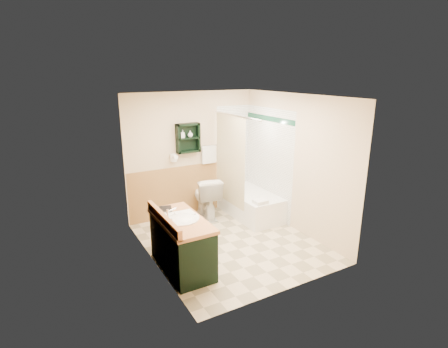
{
  "coord_description": "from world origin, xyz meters",
  "views": [
    {
      "loc": [
        -2.66,
        -4.55,
        2.75
      ],
      "look_at": [
        -0.0,
        0.2,
        1.14
      ],
      "focal_mm": 28.0,
      "sensor_mm": 36.0,
      "label": 1
    }
  ],
  "objects_px": {
    "soap_bottle_a": "(183,136)",
    "toilet": "(206,197)",
    "wall_shelf": "(188,138)",
    "hair_dryer": "(173,158)",
    "bathtub": "(249,203)",
    "vanity_book": "(159,203)",
    "vanity": "(182,244)",
    "soap_bottle_b": "(190,135)"
  },
  "relations": [
    {
      "from": "soap_bottle_a",
      "to": "toilet",
      "type": "bearing_deg",
      "value": -31.54
    },
    {
      "from": "wall_shelf",
      "to": "hair_dryer",
      "type": "bearing_deg",
      "value": 175.24
    },
    {
      "from": "bathtub",
      "to": "vanity_book",
      "type": "relative_size",
      "value": 6.03
    },
    {
      "from": "vanity_book",
      "to": "soap_bottle_a",
      "type": "xyz_separation_m",
      "value": [
        0.95,
        1.3,
        0.7
      ]
    },
    {
      "from": "vanity",
      "to": "soap_bottle_a",
      "type": "relative_size",
      "value": 8.18
    },
    {
      "from": "soap_bottle_b",
      "to": "bathtub",
      "type": "bearing_deg",
      "value": -29.29
    },
    {
      "from": "vanity",
      "to": "soap_bottle_b",
      "type": "xyz_separation_m",
      "value": [
        0.94,
        1.74,
        1.23
      ]
    },
    {
      "from": "toilet",
      "to": "soap_bottle_b",
      "type": "bearing_deg",
      "value": -36.58
    },
    {
      "from": "wall_shelf",
      "to": "toilet",
      "type": "height_order",
      "value": "wall_shelf"
    },
    {
      "from": "soap_bottle_b",
      "to": "toilet",
      "type": "bearing_deg",
      "value": -46.92
    },
    {
      "from": "toilet",
      "to": "soap_bottle_b",
      "type": "distance_m",
      "value": 1.25
    },
    {
      "from": "wall_shelf",
      "to": "hair_dryer",
      "type": "height_order",
      "value": "wall_shelf"
    },
    {
      "from": "vanity",
      "to": "bathtub",
      "type": "xyz_separation_m",
      "value": [
        1.92,
        1.19,
        -0.15
      ]
    },
    {
      "from": "wall_shelf",
      "to": "soap_bottle_b",
      "type": "distance_m",
      "value": 0.08
    },
    {
      "from": "toilet",
      "to": "soap_bottle_a",
      "type": "relative_size",
      "value": 5.54
    },
    {
      "from": "vanity_book",
      "to": "soap_bottle_b",
      "type": "bearing_deg",
      "value": 65.72
    },
    {
      "from": "bathtub",
      "to": "soap_bottle_b",
      "type": "bearing_deg",
      "value": 150.71
    },
    {
      "from": "bathtub",
      "to": "toilet",
      "type": "distance_m",
      "value": 0.86
    },
    {
      "from": "soap_bottle_a",
      "to": "hair_dryer",
      "type": "bearing_deg",
      "value": 171.14
    },
    {
      "from": "wall_shelf",
      "to": "toilet",
      "type": "distance_m",
      "value": 1.2
    },
    {
      "from": "hair_dryer",
      "to": "vanity_book",
      "type": "relative_size",
      "value": 0.96
    },
    {
      "from": "wall_shelf",
      "to": "soap_bottle_a",
      "type": "xyz_separation_m",
      "value": [
        -0.11,
        -0.01,
        0.05
      ]
    },
    {
      "from": "wall_shelf",
      "to": "vanity_book",
      "type": "height_order",
      "value": "wall_shelf"
    },
    {
      "from": "vanity",
      "to": "toilet",
      "type": "bearing_deg",
      "value": 53.09
    },
    {
      "from": "wall_shelf",
      "to": "soap_bottle_b",
      "type": "xyz_separation_m",
      "value": [
        0.04,
        -0.01,
        0.06
      ]
    },
    {
      "from": "wall_shelf",
      "to": "soap_bottle_a",
      "type": "height_order",
      "value": "wall_shelf"
    },
    {
      "from": "wall_shelf",
      "to": "bathtub",
      "type": "xyz_separation_m",
      "value": [
        1.03,
        -0.56,
        -1.31
      ]
    },
    {
      "from": "toilet",
      "to": "vanity_book",
      "type": "distance_m",
      "value": 1.76
    },
    {
      "from": "hair_dryer",
      "to": "wall_shelf",
      "type": "bearing_deg",
      "value": -4.76
    },
    {
      "from": "soap_bottle_a",
      "to": "soap_bottle_b",
      "type": "bearing_deg",
      "value": 0.0
    },
    {
      "from": "hair_dryer",
      "to": "vanity_book",
      "type": "distance_m",
      "value": 1.56
    },
    {
      "from": "wall_shelf",
      "to": "soap_bottle_b",
      "type": "bearing_deg",
      "value": -6.57
    },
    {
      "from": "vanity_book",
      "to": "vanity",
      "type": "bearing_deg",
      "value": -53.41
    },
    {
      "from": "wall_shelf",
      "to": "vanity_book",
      "type": "relative_size",
      "value": 2.21
    },
    {
      "from": "vanity",
      "to": "wall_shelf",
      "type": "bearing_deg",
      "value": 62.82
    },
    {
      "from": "bathtub",
      "to": "soap_bottle_b",
      "type": "relative_size",
      "value": 12.28
    },
    {
      "from": "vanity",
      "to": "bathtub",
      "type": "distance_m",
      "value": 2.26
    },
    {
      "from": "vanity",
      "to": "soap_bottle_b",
      "type": "relative_size",
      "value": 9.91
    },
    {
      "from": "hair_dryer",
      "to": "soap_bottle_a",
      "type": "relative_size",
      "value": 1.62
    },
    {
      "from": "vanity",
      "to": "vanity_book",
      "type": "bearing_deg",
      "value": 110.45
    },
    {
      "from": "hair_dryer",
      "to": "soap_bottle_b",
      "type": "distance_m",
      "value": 0.54
    },
    {
      "from": "wall_shelf",
      "to": "vanity",
      "type": "bearing_deg",
      "value": -117.18
    }
  ]
}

